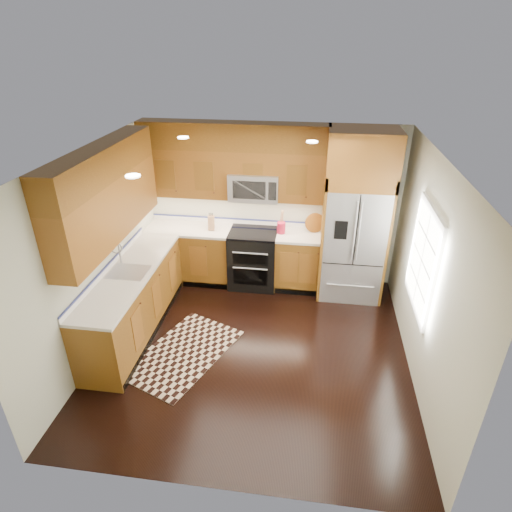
# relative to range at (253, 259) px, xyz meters

# --- Properties ---
(ground) EXTENTS (4.00, 4.00, 0.00)m
(ground) POSITION_rel_range_xyz_m (0.25, -1.67, -0.47)
(ground) COLOR black
(ground) RESTS_ON ground
(wall_back) EXTENTS (4.00, 0.02, 2.60)m
(wall_back) POSITION_rel_range_xyz_m (0.25, 0.33, 0.83)
(wall_back) COLOR beige
(wall_back) RESTS_ON ground
(wall_left) EXTENTS (0.02, 4.00, 2.60)m
(wall_left) POSITION_rel_range_xyz_m (-1.75, -1.67, 0.83)
(wall_left) COLOR beige
(wall_left) RESTS_ON ground
(wall_right) EXTENTS (0.02, 4.00, 2.60)m
(wall_right) POSITION_rel_range_xyz_m (2.25, -1.67, 0.83)
(wall_right) COLOR beige
(wall_right) RESTS_ON ground
(window) EXTENTS (0.04, 1.10, 1.30)m
(window) POSITION_rel_range_xyz_m (2.23, -1.47, 0.93)
(window) COLOR white
(window) RESTS_ON ground
(base_cabinets) EXTENTS (2.85, 3.00, 0.90)m
(base_cabinets) POSITION_rel_range_xyz_m (-0.98, -0.77, -0.02)
(base_cabinets) COLOR brown
(base_cabinets) RESTS_ON ground
(countertop) EXTENTS (2.86, 3.01, 0.04)m
(countertop) POSITION_rel_range_xyz_m (-0.84, -0.65, 0.45)
(countertop) COLOR silver
(countertop) RESTS_ON base_cabinets
(upper_cabinets) EXTENTS (2.85, 3.00, 1.15)m
(upper_cabinets) POSITION_rel_range_xyz_m (-0.90, -0.58, 1.56)
(upper_cabinets) COLOR brown
(upper_cabinets) RESTS_ON ground
(range) EXTENTS (0.76, 0.67, 0.95)m
(range) POSITION_rel_range_xyz_m (0.00, 0.00, 0.00)
(range) COLOR black
(range) RESTS_ON ground
(microwave) EXTENTS (0.76, 0.40, 0.42)m
(microwave) POSITION_rel_range_xyz_m (-0.00, 0.13, 1.19)
(microwave) COLOR #B2B2B7
(microwave) RESTS_ON ground
(refrigerator) EXTENTS (0.98, 0.75, 2.60)m
(refrigerator) POSITION_rel_range_xyz_m (1.55, -0.04, 0.83)
(refrigerator) COLOR #B2B2B7
(refrigerator) RESTS_ON ground
(sink_faucet) EXTENTS (0.54, 0.44, 0.37)m
(sink_faucet) POSITION_rel_range_xyz_m (-1.48, -1.44, 0.52)
(sink_faucet) COLOR #B2B2B7
(sink_faucet) RESTS_ON countertop
(rug) EXTENTS (1.43, 1.77, 0.01)m
(rug) POSITION_rel_range_xyz_m (-0.65, -1.88, -0.46)
(rug) COLOR black
(rug) RESTS_ON ground
(knife_block) EXTENTS (0.12, 0.15, 0.28)m
(knife_block) POSITION_rel_range_xyz_m (-0.68, 0.04, 0.58)
(knife_block) COLOR #A57750
(knife_block) RESTS_ON countertop
(utensil_crock) EXTENTS (0.15, 0.15, 0.38)m
(utensil_crock) POSITION_rel_range_xyz_m (0.44, 0.04, 0.60)
(utensil_crock) COLOR #AF1533
(utensil_crock) RESTS_ON countertop
(cutting_board) EXTENTS (0.40, 0.40, 0.02)m
(cutting_board) POSITION_rel_range_xyz_m (0.96, 0.16, 0.48)
(cutting_board) COLOR brown
(cutting_board) RESTS_ON countertop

